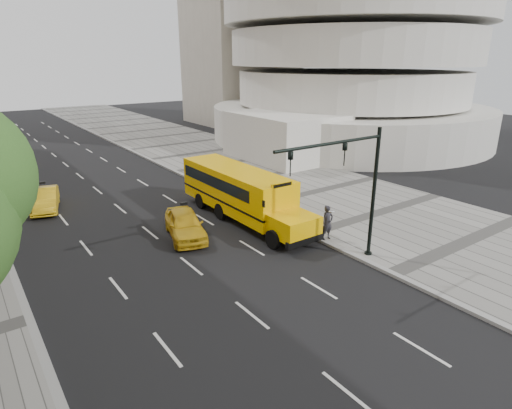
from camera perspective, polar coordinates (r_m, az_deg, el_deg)
ground at (r=25.21m, az=-11.86°, el=-3.18°), size 140.00×140.00×0.00m
sidewalk_museum at (r=31.56m, az=8.36°, el=1.72°), size 12.00×140.00×0.15m
curb_museum at (r=27.91m, az=-0.60°, el=-0.39°), size 0.30×140.00×0.15m
curb_far at (r=23.51m, az=-30.03°, el=-6.95°), size 0.30×140.00×0.15m
guggenheim at (r=55.70m, az=8.92°, el=23.16°), size 33.20×42.20×35.00m
school_bus at (r=25.96m, az=-2.32°, el=2.01°), size 2.96×11.56×3.19m
taxi_near at (r=23.59m, az=-9.45°, el=-2.61°), size 2.92×4.75×1.51m
taxi_far at (r=30.67m, az=-26.32°, el=0.61°), size 2.47×4.50×1.41m
pedestrian at (r=22.91m, az=9.50°, el=-2.39°), size 0.71×0.50×1.88m
traffic_signal at (r=19.61m, az=12.99°, el=2.97°), size 6.18×0.36×6.40m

